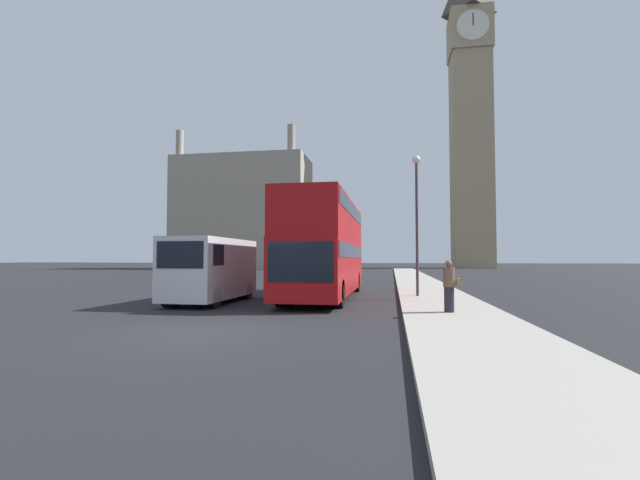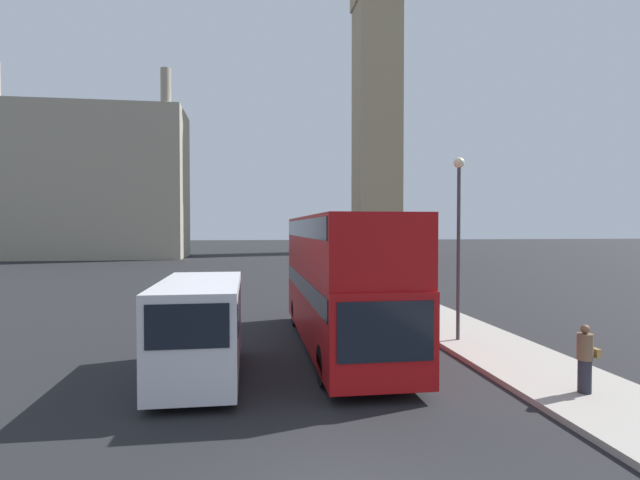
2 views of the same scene
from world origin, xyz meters
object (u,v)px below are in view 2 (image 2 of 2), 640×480
clock_tower (377,61)px  street_lamp (459,221)px  pedestrian (585,359)px  white_van (200,328)px  red_double_decker_bus (340,275)px

clock_tower → street_lamp: bearing=-102.2°
street_lamp → pedestrian: bearing=-83.6°
clock_tower → pedestrian: clock_tower is taller
white_van → pedestrian: (8.87, -2.69, -0.44)m
clock_tower → red_double_decker_bus: (-17.58, -62.66, -28.33)m
red_double_decker_bus → street_lamp: bearing=-0.4°
street_lamp → clock_tower: bearing=77.8°
clock_tower → white_van: clock_tower is taller
pedestrian → clock_tower: bearing=79.3°
white_van → street_lamp: street_lamp is taller
pedestrian → street_lamp: (-0.62, 5.58, 3.21)m
clock_tower → pedestrian: size_ratio=38.23×
clock_tower → pedestrian: (-12.92, -68.26, -29.79)m
clock_tower → white_van: size_ratio=11.32×
pedestrian → white_van: bearing=163.1°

